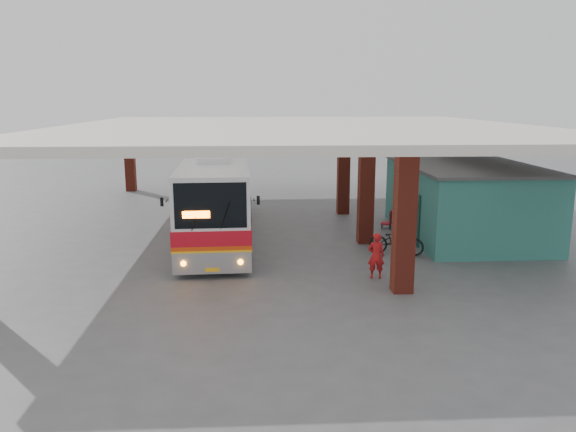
% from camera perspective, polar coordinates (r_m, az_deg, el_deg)
% --- Properties ---
extents(ground, '(90.00, 90.00, 0.00)m').
position_cam_1_polar(ground, '(20.14, 0.96, -4.95)').
color(ground, '#515154').
rests_on(ground, ground).
extents(brick_columns, '(20.10, 21.60, 4.35)m').
position_cam_1_polar(brick_columns, '(24.67, 3.45, 3.33)').
color(brick_columns, maroon).
rests_on(brick_columns, ground).
extents(canopy_roof, '(21.00, 23.00, 0.30)m').
position_cam_1_polar(canopy_roof, '(25.84, 1.06, 8.92)').
color(canopy_roof, silver).
rests_on(canopy_roof, brick_columns).
extents(shop_building, '(5.20, 8.20, 3.11)m').
position_cam_1_polar(shop_building, '(25.24, 17.52, 1.58)').
color(shop_building, '#317B78').
rests_on(shop_building, ground).
extents(coach_bus, '(3.09, 12.48, 3.61)m').
position_cam_1_polar(coach_bus, '(24.15, -7.27, 2.15)').
color(coach_bus, silver).
rests_on(coach_bus, ground).
extents(motorcycle, '(2.18, 1.41, 1.08)m').
position_cam_1_polar(motorcycle, '(21.67, 10.94, -2.47)').
color(motorcycle, black).
rests_on(motorcycle, ground).
extents(pedestrian, '(0.58, 0.40, 1.53)m').
position_cam_1_polar(pedestrian, '(18.66, 8.93, -4.01)').
color(pedestrian, red).
rests_on(pedestrian, ground).
extents(red_chair, '(0.58, 0.58, 0.84)m').
position_cam_1_polar(red_chair, '(25.90, 10.18, -0.45)').
color(red_chair, '#B11221').
rests_on(red_chair, ground).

